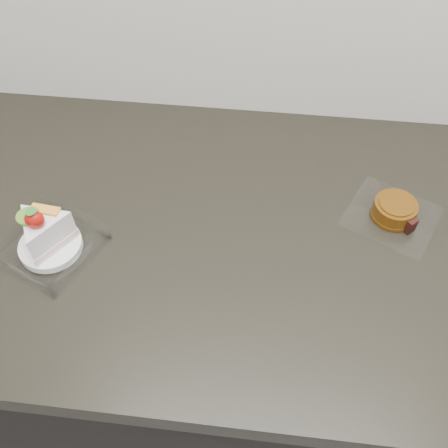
% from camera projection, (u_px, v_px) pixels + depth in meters
% --- Properties ---
extents(counter, '(2.04, 0.64, 0.90)m').
position_uv_depth(counter, '(284.00, 353.00, 1.16)').
color(counter, black).
rests_on(counter, ground).
extents(cake_tray, '(0.18, 0.18, 0.11)m').
position_uv_depth(cake_tray, '(48.00, 239.00, 0.77)').
color(cake_tray, white).
rests_on(cake_tray, counter).
extents(mooncake_wrap, '(0.19, 0.18, 0.03)m').
position_uv_depth(mooncake_wrap, '(394.00, 211.00, 0.83)').
color(mooncake_wrap, white).
rests_on(mooncake_wrap, counter).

